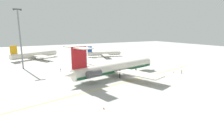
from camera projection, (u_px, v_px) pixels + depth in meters
name	position (u px, v px, depth m)	size (l,w,h in m)	color
ground	(131.00, 77.00, 76.65)	(369.34, 369.34, 0.00)	#ADADA8
main_jetliner	(114.00, 68.00, 77.46)	(48.24, 43.02, 14.17)	silver
airliner_far_left	(36.00, 54.00, 125.43)	(32.99, 33.23, 10.27)	silver
airliner_mid_left	(105.00, 53.00, 136.45)	(26.47, 26.44, 7.99)	silver
ground_crew_near_nose	(182.00, 71.00, 83.28)	(0.46, 0.29, 1.79)	black
ground_crew_near_tail	(61.00, 70.00, 86.44)	(0.29, 0.47, 1.84)	black
safety_cone_nose	(104.00, 108.00, 46.11)	(0.40, 0.40, 0.55)	#EA590F
safety_cone_wingtip	(124.00, 62.00, 110.19)	(0.40, 0.40, 0.55)	#EA590F
safety_cone_tail	(174.00, 72.00, 85.56)	(0.40, 0.40, 0.55)	#EA590F
taxiway_centreline	(128.00, 81.00, 71.00)	(96.59, 0.36, 0.01)	gold
light_mast	(20.00, 37.00, 90.37)	(4.00, 0.70, 30.23)	slate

